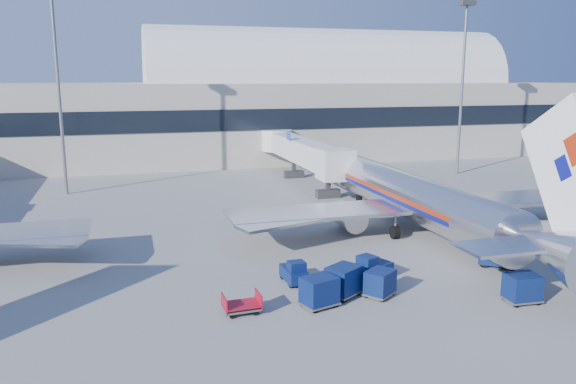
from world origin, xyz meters
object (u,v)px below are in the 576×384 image
object	(u,v)px
jetbridge_near	(299,150)
tug_right	(497,256)
cart_train_b	(344,280)
barrier_near	(518,229)
mast_east	(464,63)
barrier_mid	(551,226)
tug_lead	(372,268)
tug_left	(294,272)
mast_west	(56,59)
cart_train_a	(380,283)
cart_train_c	(319,291)
cart_open_red	(242,306)
cart_solo_near	(522,288)
cart_solo_far	(567,256)
airliner_main	(419,199)

from	to	relation	value
jetbridge_near	tug_right	world-z (taller)	jetbridge_near
jetbridge_near	tug_right	distance (m)	35.84
jetbridge_near	cart_train_b	xyz separation A→B (m)	(-8.72, -37.54, -2.95)
barrier_near	cart_train_b	size ratio (longest dim) A/B	1.15
mast_east	barrier_mid	size ratio (longest dim) A/B	7.53
tug_lead	tug_left	world-z (taller)	tug_lead
tug_left	mast_west	bearing A→B (deg)	22.60
barrier_mid	cart_train_a	xyz separation A→B (m)	(-20.36, -9.41, 0.41)
barrier_near	tug_lead	bearing A→B (deg)	-157.79
tug_lead	cart_train_c	xyz separation A→B (m)	(-4.71, -3.22, 0.17)
cart_open_red	cart_train_c	bearing A→B (deg)	-7.56
mast_east	barrier_mid	bearing A→B (deg)	-107.26
cart_train_b	tug_lead	bearing A→B (deg)	3.77
jetbridge_near	barrier_near	xyz separation A→B (m)	(10.40, -28.81, -3.48)
mast_east	cart_train_c	bearing A→B (deg)	-131.10
tug_left	cart_solo_near	bearing A→B (deg)	-123.13
tug_lead	tug_right	bearing A→B (deg)	-23.01
tug_lead	cart_train_b	size ratio (longest dim) A/B	1.11
barrier_mid	cart_solo_near	world-z (taller)	cart_solo_near
tug_right	cart_train_c	world-z (taller)	cart_train_c
cart_train_c	cart_train_a	bearing A→B (deg)	-10.41
barrier_near	cart_train_a	world-z (taller)	cart_train_a
cart_train_a	cart_solo_far	distance (m)	14.73
cart_train_a	cart_train_b	distance (m)	2.18
mast_west	cart_open_red	distance (m)	42.11
barrier_near	tug_right	size ratio (longest dim) A/B	1.08
airliner_main	tug_right	xyz separation A→B (m)	(1.04, -9.24, -2.17)
mast_west	cart_open_red	xyz separation A→B (m)	(12.52, -37.54, -14.40)
airliner_main	mast_west	distance (m)	41.12
tug_right	cart_solo_far	bearing A→B (deg)	23.12
airliner_main	barrier_mid	size ratio (longest dim) A/B	12.42
cart_solo_far	tug_right	bearing A→B (deg)	-168.79
cart_train_c	cart_open_red	xyz separation A→B (m)	(-4.42, 0.34, -0.55)
mast_west	tug_left	world-z (taller)	mast_west
barrier_near	cart_train_a	size ratio (longest dim) A/B	1.31
jetbridge_near	cart_solo_near	distance (m)	41.48
tug_right	mast_east	bearing A→B (deg)	101.59
airliner_main	cart_open_red	bearing A→B (deg)	-145.42
mast_west	cart_train_a	size ratio (longest dim) A/B	9.84
cart_train_b	jetbridge_near	bearing A→B (deg)	44.09
airliner_main	mast_east	bearing A→B (deg)	51.89
airliner_main	tug_left	distance (m)	15.91
barrier_near	barrier_mid	size ratio (longest dim) A/B	1.00
cart_train_b	mast_west	bearing A→B (deg)	84.37
cart_solo_far	cart_train_a	bearing A→B (deg)	-146.73
cart_train_c	cart_solo_near	size ratio (longest dim) A/B	1.18
mast_east	cart_train_b	bearing A→B (deg)	-130.27
barrier_near	cart_train_c	distance (m)	23.27
mast_west	tug_lead	size ratio (longest dim) A/B	7.80
mast_west	jetbridge_near	bearing A→B (deg)	1.68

